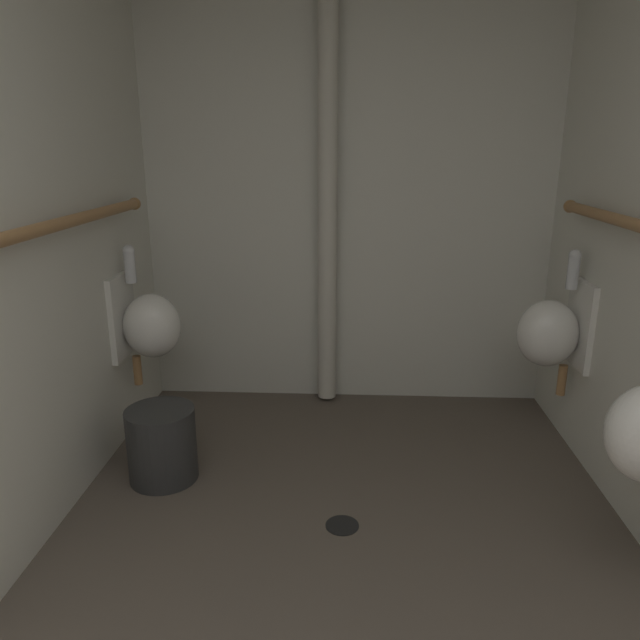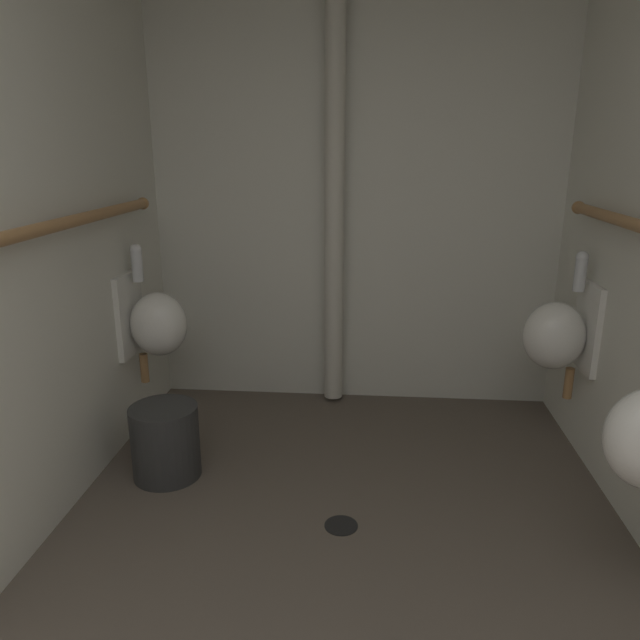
{
  "view_description": "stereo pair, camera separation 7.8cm",
  "coord_description": "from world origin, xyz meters",
  "px_view_note": "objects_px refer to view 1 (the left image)",
  "views": [
    {
      "loc": [
        0.02,
        -0.13,
        1.52
      ],
      "look_at": [
        -0.1,
        2.13,
        0.86
      ],
      "focal_mm": 33.44,
      "sensor_mm": 36.0,
      "label": 1
    },
    {
      "loc": [
        0.09,
        -0.13,
        1.52
      ],
      "look_at": [
        -0.1,
        2.13,
        0.86
      ],
      "focal_mm": 33.44,
      "sensor_mm": 36.0,
      "label": 2
    }
  ],
  "objects_px": {
    "floor_drain": "(343,525)",
    "waste_bin": "(162,444)",
    "urinal_left_mid": "(148,323)",
    "urinal_right_far": "(552,331)",
    "standpipe_back_wall": "(328,194)"
  },
  "relations": [
    {
      "from": "urinal_right_far",
      "to": "waste_bin",
      "type": "height_order",
      "value": "urinal_right_far"
    },
    {
      "from": "urinal_left_mid",
      "to": "urinal_right_far",
      "type": "xyz_separation_m",
      "value": [
        2.07,
        -0.03,
        0.0
      ]
    },
    {
      "from": "waste_bin",
      "to": "standpipe_back_wall",
      "type": "bearing_deg",
      "value": 52.16
    },
    {
      "from": "floor_drain",
      "to": "waste_bin",
      "type": "distance_m",
      "value": 0.93
    },
    {
      "from": "urinal_left_mid",
      "to": "urinal_right_far",
      "type": "distance_m",
      "value": 2.07
    },
    {
      "from": "standpipe_back_wall",
      "to": "floor_drain",
      "type": "distance_m",
      "value": 1.8
    },
    {
      "from": "waste_bin",
      "to": "urinal_left_mid",
      "type": "bearing_deg",
      "value": 111.76
    },
    {
      "from": "urinal_left_mid",
      "to": "standpipe_back_wall",
      "type": "height_order",
      "value": "standpipe_back_wall"
    },
    {
      "from": "urinal_left_mid",
      "to": "floor_drain",
      "type": "xyz_separation_m",
      "value": [
        1.04,
        -0.79,
        -0.62
      ]
    },
    {
      "from": "standpipe_back_wall",
      "to": "waste_bin",
      "type": "xyz_separation_m",
      "value": [
        -0.74,
        -0.95,
        -1.08
      ]
    },
    {
      "from": "urinal_left_mid",
      "to": "standpipe_back_wall",
      "type": "distance_m",
      "value": 1.22
    },
    {
      "from": "floor_drain",
      "to": "waste_bin",
      "type": "height_order",
      "value": "waste_bin"
    },
    {
      "from": "floor_drain",
      "to": "standpipe_back_wall",
      "type": "bearing_deg",
      "value": 95.32
    },
    {
      "from": "standpipe_back_wall",
      "to": "floor_drain",
      "type": "bearing_deg",
      "value": -84.68
    },
    {
      "from": "standpipe_back_wall",
      "to": "floor_drain",
      "type": "height_order",
      "value": "standpipe_back_wall"
    }
  ]
}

